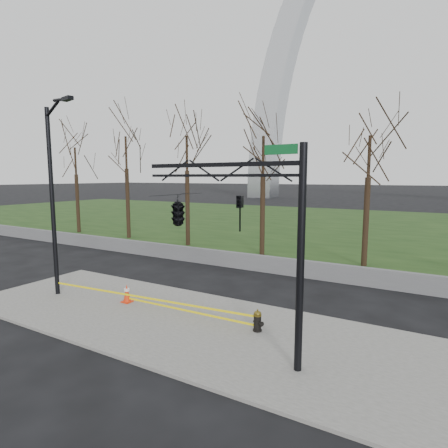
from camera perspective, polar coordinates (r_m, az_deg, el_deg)
The scene contains 11 objects.
ground at distance 13.50m, azimuth -6.83°, elevation -15.14°, with size 500.00×500.00×0.00m, color black.
sidewalk at distance 13.48m, azimuth -6.84°, elevation -14.95°, with size 18.00×6.00×0.10m, color slate.
grass_strip at distance 40.98m, azimuth 19.14°, elevation -0.23°, with size 120.00×40.00×0.06m, color #1C3714.
guardrail at distance 20.03m, azimuth 7.06°, elevation -6.28°, with size 60.00×0.30×0.90m, color #59595B.
gateway_arch at distance 89.56m, azimuth 26.12°, elevation 24.42°, with size 66.00×6.00×65.00m, color #B9BBC0, non-canonical shape.
tree_row at distance 25.39m, azimuth -0.17°, elevation 6.11°, with size 35.57×4.00×9.20m.
fire_hydrant at distance 12.46m, azimuth 5.29°, elevation -14.91°, with size 0.46×0.33×0.74m.
traffic_cone at distance 15.55m, azimuth -14.97°, elevation -10.44°, with size 0.38×0.38×0.74m.
street_light at distance 16.81m, azimuth -25.13°, elevation 5.10°, with size 2.35×0.74×8.21m.
traffic_signal_mast at distance 10.86m, azimuth -4.13°, elevation 2.02°, with size 5.10×2.51×6.00m.
caution_tape at distance 14.24m, azimuth -10.11°, elevation -11.98°, with size 9.21×0.81×0.39m.
Camera 1 is at (7.53, -9.95, 5.15)m, focal length 29.19 mm.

